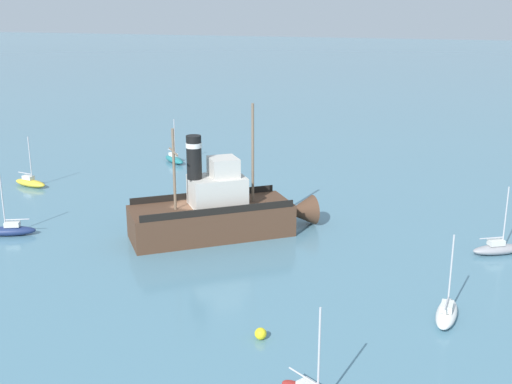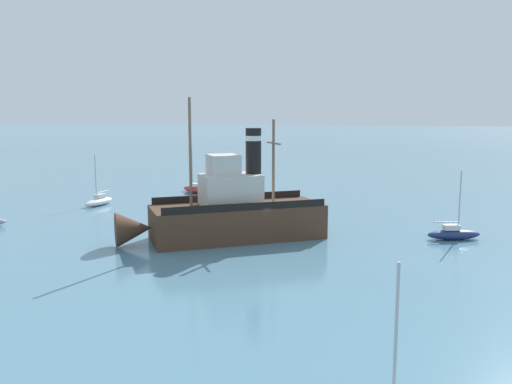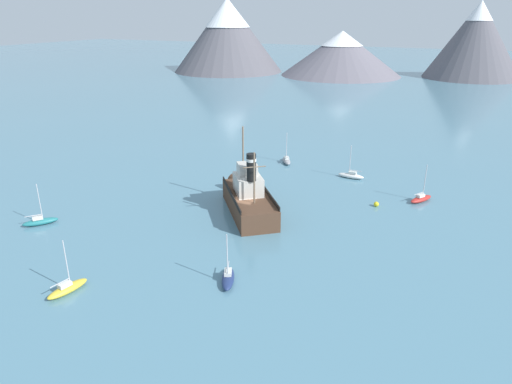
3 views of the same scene
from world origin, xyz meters
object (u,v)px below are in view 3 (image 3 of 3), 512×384
at_px(sailboat_white, 351,175).
at_px(old_tugboat, 248,197).
at_px(sailboat_red, 421,198).
at_px(sailboat_teal, 40,221).
at_px(sailboat_grey, 286,160).
at_px(mooring_buoy, 376,204).
at_px(sailboat_navy, 228,278).
at_px(sailboat_yellow, 67,288).

bearing_deg(sailboat_white, old_tugboat, -116.22).
xyz_separation_m(sailboat_red, sailboat_teal, (-38.53, -25.70, 0.00)).
height_order(old_tugboat, sailboat_white, old_tugboat).
relative_size(sailboat_teal, sailboat_grey, 1.00).
distance_m(sailboat_white, mooring_buoy, 10.56).
bearing_deg(sailboat_navy, sailboat_grey, 103.21).
height_order(sailboat_grey, mooring_buoy, sailboat_grey).
relative_size(sailboat_grey, mooring_buoy, 7.72).
bearing_deg(sailboat_red, mooring_buoy, -140.24).
xyz_separation_m(old_tugboat, mooring_buoy, (13.90, 8.07, -1.51)).
bearing_deg(sailboat_grey, sailboat_white, -13.92).
distance_m(old_tugboat, sailboat_yellow, 23.28).
relative_size(sailboat_navy, sailboat_red, 1.00).
height_order(old_tugboat, sailboat_red, old_tugboat).
bearing_deg(sailboat_red, sailboat_teal, -146.30).
height_order(old_tugboat, mooring_buoy, old_tugboat).
relative_size(old_tugboat, sailboat_white, 2.73).
xyz_separation_m(sailboat_white, sailboat_grey, (-11.28, 2.80, 0.00)).
height_order(sailboat_navy, sailboat_yellow, same).
height_order(sailboat_yellow, mooring_buoy, sailboat_yellow).
relative_size(old_tugboat, sailboat_yellow, 2.73).
bearing_deg(old_tugboat, sailboat_white, 63.78).
xyz_separation_m(old_tugboat, sailboat_red, (18.74, 12.10, -1.40)).
relative_size(sailboat_yellow, sailboat_grey, 1.00).
distance_m(sailboat_yellow, mooring_buoy, 36.58).
xyz_separation_m(sailboat_white, sailboat_yellow, (-14.88, -39.42, 0.00)).
distance_m(old_tugboat, mooring_buoy, 16.14).
bearing_deg(sailboat_yellow, old_tugboat, 73.86).
xyz_separation_m(sailboat_yellow, sailboat_red, (25.20, 34.43, 0.00)).
relative_size(sailboat_navy, sailboat_grey, 1.00).
bearing_deg(sailboat_yellow, mooring_buoy, 56.19).
distance_m(sailboat_white, sailboat_grey, 11.62).
relative_size(sailboat_white, sailboat_red, 1.00).
bearing_deg(sailboat_navy, sailboat_yellow, -147.87).
bearing_deg(sailboat_teal, mooring_buoy, 32.75).
distance_m(sailboat_white, sailboat_teal, 41.69).
height_order(old_tugboat, sailboat_navy, old_tugboat).
bearing_deg(mooring_buoy, sailboat_grey, 144.78).
relative_size(sailboat_white, sailboat_navy, 1.00).
xyz_separation_m(sailboat_teal, mooring_buoy, (33.68, 21.67, -0.11)).
xyz_separation_m(sailboat_white, sailboat_navy, (-3.11, -32.03, 0.00)).
height_order(old_tugboat, sailboat_teal, old_tugboat).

